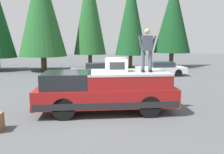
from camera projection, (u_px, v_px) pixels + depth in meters
ground_plane at (93, 114)px, 8.89m from camera, size 90.00×90.00×0.00m
pickup_truck at (106, 91)px, 9.09m from camera, size 2.01×5.54×1.65m
compressor_unit at (116, 65)px, 8.98m from camera, size 0.65×0.84×0.56m
person_on_truck_bed at (147, 49)px, 8.77m from camera, size 0.29×0.72×1.69m
parked_car_white at (161, 69)px, 19.06m from camera, size 1.64×4.10×1.16m
parked_car_grey at (97, 71)px, 17.87m from camera, size 1.64×4.10×1.16m
conifer_far_left at (173, 17)px, 24.91m from camera, size 4.05×4.05×9.54m
conifer_left at (131, 16)px, 23.74m from camera, size 3.34×3.34×9.71m
conifer_center_left at (89, 9)px, 23.33m from camera, size 3.41×3.41×10.86m
conifer_center_right at (41, 8)px, 21.53m from camera, size 4.60×4.60×10.68m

